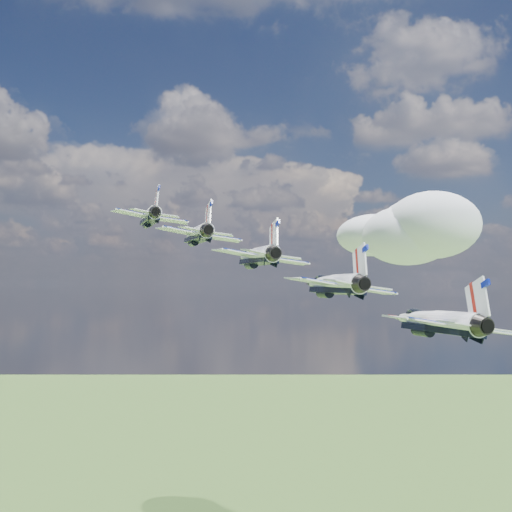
% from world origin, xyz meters
% --- Properties ---
extents(cloud_far, '(65.91, 51.78, 25.89)m').
position_xyz_m(cloud_far, '(62.67, 224.22, 168.58)').
color(cloud_far, white).
extents(jet_0, '(16.82, 19.24, 6.33)m').
position_xyz_m(jet_0, '(0.45, 12.56, 151.64)').
color(jet_0, white).
extents(jet_1, '(16.82, 19.24, 6.33)m').
position_xyz_m(jet_1, '(9.69, 4.01, 148.25)').
color(jet_1, white).
extents(jet_2, '(16.82, 19.24, 6.33)m').
position_xyz_m(jet_2, '(18.94, -4.54, 144.85)').
color(jet_2, white).
extents(jet_3, '(16.82, 19.24, 6.33)m').
position_xyz_m(jet_3, '(28.19, -13.10, 141.45)').
color(jet_3, white).
extents(jet_4, '(16.82, 19.24, 6.33)m').
position_xyz_m(jet_4, '(37.44, -21.65, 138.05)').
color(jet_4, silver).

